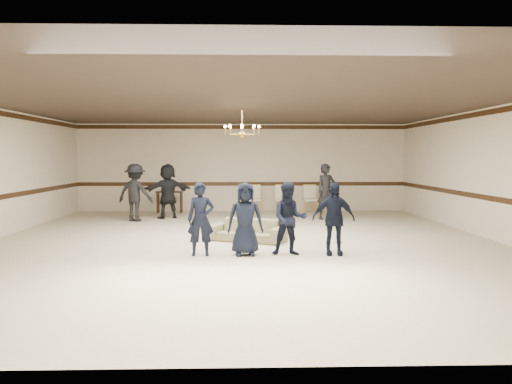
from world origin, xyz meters
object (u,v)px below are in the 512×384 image
boy_c (289,219)px  banquet_chair_left (254,199)px  settee (248,230)px  adult_mid (168,191)px  console_table (170,202)px  banquet_chair_mid (282,199)px  boy_d (334,219)px  boy_a (201,219)px  chandelier (242,121)px  adult_left (135,193)px  boy_b (245,219)px  banquet_chair_right (310,199)px  adult_right (326,192)px

boy_c → banquet_chair_left: 7.70m
settee → adult_mid: 5.24m
console_table → banquet_chair_mid: bearing=1.7°
console_table → boy_d: bearing=-56.1°
boy_c → boy_a: bearing=-179.7°
chandelier → adult_left: 4.95m
console_table → adult_mid: bearing=-79.6°
boy_b → settee: boy_b is taller
banquet_chair_right → banquet_chair_left: bearing=174.3°
settee → boy_c: bearing=-40.0°
boy_d → adult_mid: (-4.27, 6.26, 0.15)m
settee → banquet_chair_mid: 6.09m
boy_a → adult_left: (-2.47, 5.56, 0.15)m
boy_b → adult_mid: bearing=108.0°
adult_left → settee: bearing=149.3°
boy_a → banquet_chair_right: bearing=64.6°
boy_a → boy_b: size_ratio=1.00×
settee → banquet_chair_right: bearing=93.2°
boy_b → adult_right: size_ratio=0.83×
boy_d → settee: (-1.73, 1.72, -0.48)m
settee → banquet_chair_mid: size_ratio=1.83×
boy_a → adult_left: adult_left is taller
adult_left → banquet_chair_left: adult_left is taller
boy_d → banquet_chair_right: 7.70m
boy_a → boy_b: bearing=-2.4°
settee → console_table: 6.72m
boy_d → banquet_chair_mid: bearing=94.5°
adult_left → banquet_chair_right: (5.73, 2.11, -0.40)m
chandelier → adult_right: bearing=51.7°
boy_c → settee: boy_c is taller
boy_a → banquet_chair_left: (1.26, 7.67, -0.25)m
boy_b → adult_mid: adult_mid is taller
adult_right → banquet_chair_right: adult_right is taller
chandelier → settee: bearing=-80.1°
boy_d → adult_right: size_ratio=0.83×
adult_right → adult_mid: bearing=154.7°
boy_b → boy_d: (1.80, 0.00, 0.00)m
adult_right → console_table: bearing=138.3°
adult_mid → settee: bearing=93.8°
banquet_chair_left → boy_c: bearing=-84.5°
adult_mid → banquet_chair_right: (4.83, 1.41, -0.40)m
chandelier → banquet_chair_left: 5.74m
settee → console_table: size_ratio=1.93×
boy_a → boy_b: 0.90m
boy_a → boy_b: (0.90, 0.00, 0.00)m
settee → console_table: (-2.71, 6.15, 0.13)m
adult_right → chandelier: bearing=-149.1°
chandelier → banquet_chair_mid: chandelier is taller
boy_a → adult_left: size_ratio=0.83×
adult_left → console_table: (0.73, 2.31, -0.50)m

